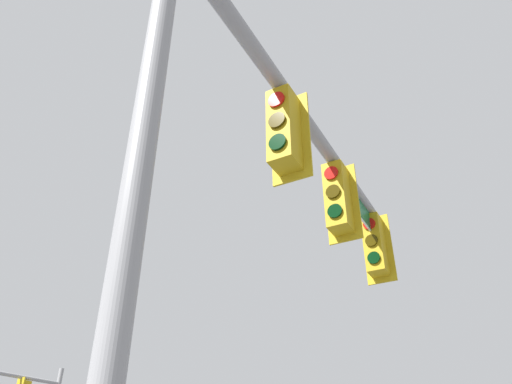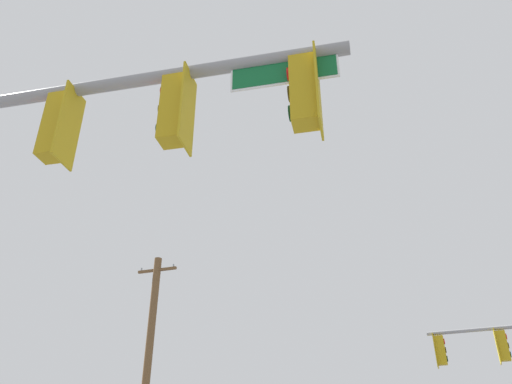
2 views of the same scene
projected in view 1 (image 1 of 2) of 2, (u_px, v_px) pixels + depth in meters
The scene contains 1 object.
signal_pole_near at pixel (304, 180), 6.31m from camera, with size 6.80×0.67×7.06m.
Camera 1 is at (-7.81, -7.98, 1.90)m, focal length 35.00 mm.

